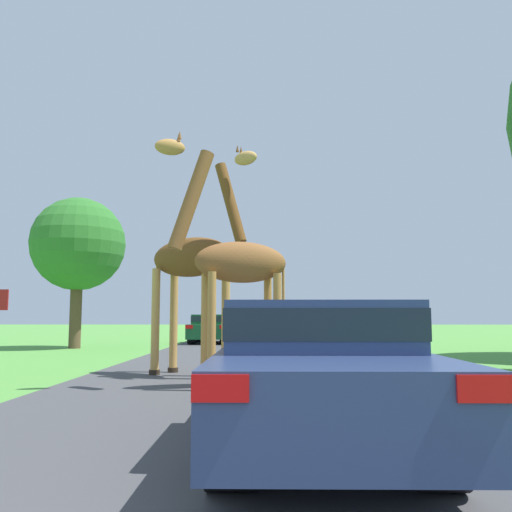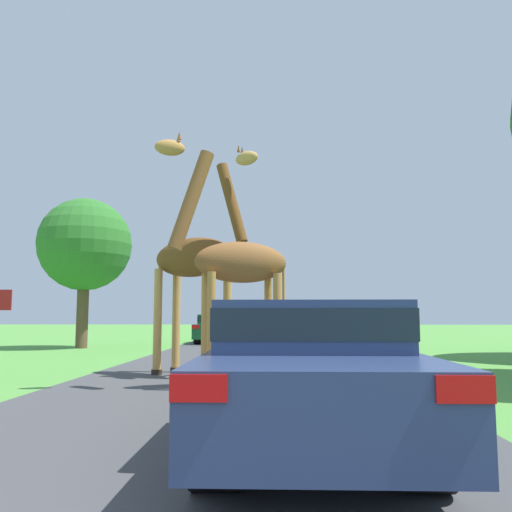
% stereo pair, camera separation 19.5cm
% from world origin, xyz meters
% --- Properties ---
extents(road, '(6.61, 120.00, 0.00)m').
position_xyz_m(road, '(0.00, 30.00, 0.00)').
color(road, '#424244').
rests_on(road, ground).
extents(giraffe_near_road, '(2.55, 1.22, 4.71)m').
position_xyz_m(giraffe_near_road, '(0.09, 9.96, 2.28)').
color(giraffe_near_road, '#B77F3D').
rests_on(giraffe_near_road, ground).
extents(giraffe_companion, '(2.66, 1.96, 4.96)m').
position_xyz_m(giraffe_companion, '(-0.90, 11.92, 2.44)').
color(giraffe_companion, tan).
rests_on(giraffe_companion, ground).
extents(car_lead_maroon, '(1.93, 4.72, 1.45)m').
position_xyz_m(car_lead_maroon, '(1.19, 5.56, 0.78)').
color(car_lead_maroon, navy).
rests_on(car_lead_maroon, ground).
extents(car_queue_right, '(1.95, 4.30, 1.43)m').
position_xyz_m(car_queue_right, '(2.12, 23.81, 0.77)').
color(car_queue_right, black).
rests_on(car_queue_right, ground).
extents(car_queue_left, '(1.84, 4.21, 1.21)m').
position_xyz_m(car_queue_left, '(1.78, 14.34, 0.66)').
color(car_queue_left, maroon).
rests_on(car_queue_left, ground).
extents(car_far_ahead, '(1.86, 4.16, 1.36)m').
position_xyz_m(car_far_ahead, '(-1.92, 26.23, 0.72)').
color(car_far_ahead, '#144C28').
rests_on(car_far_ahead, ground).
extents(tree_centre_back, '(3.80, 3.80, 6.13)m').
position_xyz_m(tree_centre_back, '(-6.95, 21.76, 4.19)').
color(tree_centre_back, brown).
rests_on(tree_centre_back, ground).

